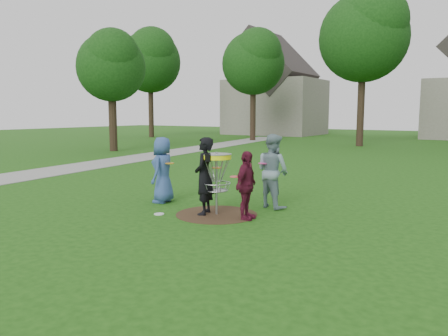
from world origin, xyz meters
The scene contains 11 objects.
ground centered at (0.00, 0.00, 0.00)m, with size 100.00×100.00×0.00m, color #19470F.
dirt_patch centered at (0.00, 0.00, 0.00)m, with size 1.80×1.80×0.01m, color #47331E.
concrete_path centered at (-10.00, 8.00, 0.01)m, with size 2.20×40.00×0.02m, color #9E9E99.
player_blue centered at (-1.87, 0.38, 0.82)m, with size 0.80×0.52×1.63m, color #314E88.
player_black centered at (-0.24, -0.13, 0.85)m, with size 0.62×0.41×1.70m, color black.
player_grey centered at (0.70, 1.33, 0.87)m, with size 0.84×0.66×1.74m, color gray.
player_maroon centered at (0.77, -0.03, 0.72)m, with size 0.84×0.35×1.44m, color #561328.
disc_on_grass centered at (-1.06, -0.69, 0.01)m, with size 0.22×0.22×0.02m, color white.
disc_golf_basket centered at (0.00, 0.00, 1.02)m, with size 0.66×0.67×1.38m.
held_discs centered at (-0.13, 0.35, 1.00)m, with size 2.38×1.32×0.20m.
tree_row centered at (0.44, 20.67, 6.21)m, with size 51.20×17.42×9.90m.
Camera 1 is at (5.26, -7.80, 2.23)m, focal length 35.00 mm.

